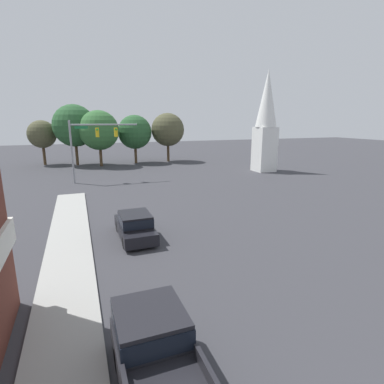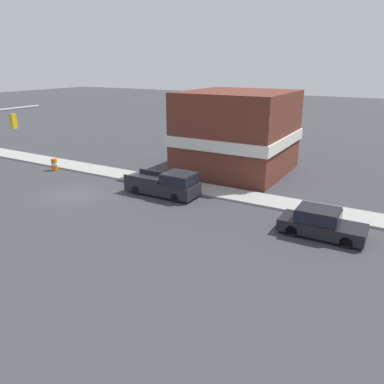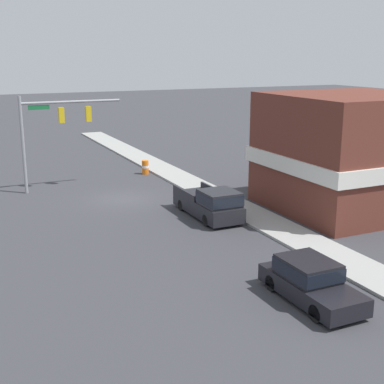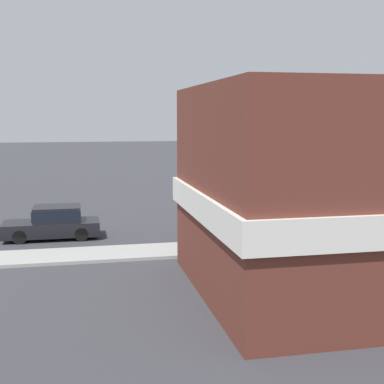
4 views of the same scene
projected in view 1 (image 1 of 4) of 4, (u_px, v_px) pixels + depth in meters
far_signal_assembly at (92, 138)px, 33.88m from camera, size 7.53×0.49×7.05m
car_lead at (135, 225)px, 18.13m from camera, size 1.90×4.58×1.60m
pickup_truck_parked at (159, 364)px, 7.66m from camera, size 2.01×5.45×1.85m
church_steeple at (266, 119)px, 40.93m from camera, size 2.89×2.89×13.64m
backdrop_tree_left_far at (42, 134)px, 47.47m from camera, size 4.38×4.38×7.08m
backdrop_tree_left_mid at (74, 126)px, 46.75m from camera, size 6.54×6.54×9.49m
backdrop_tree_center at (99, 130)px, 45.94m from camera, size 6.04×6.04×8.56m
backdrop_tree_right_mid at (135, 132)px, 49.53m from camera, size 5.55×5.55×7.91m
backdrop_tree_right_far at (168, 130)px, 51.45m from camera, size 5.62×5.62×8.28m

